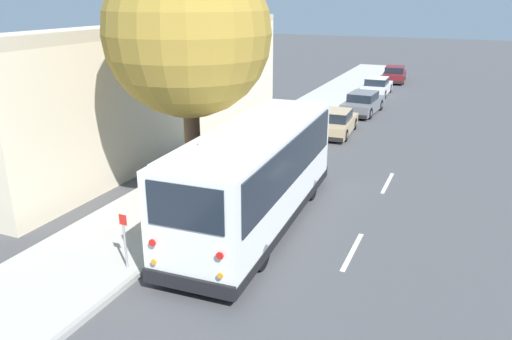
{
  "coord_description": "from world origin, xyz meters",
  "views": [
    {
      "loc": [
        -12.84,
        -5.75,
        6.86
      ],
      "look_at": [
        1.79,
        0.56,
        1.3
      ],
      "focal_mm": 35.0,
      "sensor_mm": 36.0,
      "label": 1
    }
  ],
  "objects_px": {
    "parked_sedan_tan": "(335,123)",
    "street_tree": "(190,21)",
    "shuttle_bus": "(256,171)",
    "parked_sedan_maroon": "(394,75)",
    "sign_post_near": "(125,241)",
    "sign_post_far": "(171,207)",
    "parked_sedan_white": "(377,87)",
    "parked_sedan_gray": "(363,103)"
  },
  "relations": [
    {
      "from": "parked_sedan_tan",
      "to": "street_tree",
      "type": "relative_size",
      "value": 0.47
    },
    {
      "from": "shuttle_bus",
      "to": "street_tree",
      "type": "bearing_deg",
      "value": 77.08
    },
    {
      "from": "parked_sedan_tan",
      "to": "parked_sedan_maroon",
      "type": "bearing_deg",
      "value": -3.33
    },
    {
      "from": "sign_post_near",
      "to": "sign_post_far",
      "type": "height_order",
      "value": "sign_post_far"
    },
    {
      "from": "sign_post_near",
      "to": "parked_sedan_tan",
      "type": "bearing_deg",
      "value": -5.01
    },
    {
      "from": "parked_sedan_white",
      "to": "sign_post_near",
      "type": "bearing_deg",
      "value": 176.61
    },
    {
      "from": "parked_sedan_tan",
      "to": "parked_sedan_white",
      "type": "height_order",
      "value": "parked_sedan_tan"
    },
    {
      "from": "shuttle_bus",
      "to": "parked_sedan_tan",
      "type": "xyz_separation_m",
      "value": [
        11.75,
        0.56,
        -1.2
      ]
    },
    {
      "from": "sign_post_far",
      "to": "street_tree",
      "type": "bearing_deg",
      "value": 11.18
    },
    {
      "from": "street_tree",
      "to": "sign_post_far",
      "type": "height_order",
      "value": "street_tree"
    },
    {
      "from": "parked_sedan_maroon",
      "to": "sign_post_near",
      "type": "bearing_deg",
      "value": 172.57
    },
    {
      "from": "parked_sedan_gray",
      "to": "parked_sedan_white",
      "type": "distance_m",
      "value": 6.54
    },
    {
      "from": "shuttle_bus",
      "to": "parked_sedan_maroon",
      "type": "bearing_deg",
      "value": -1.87
    },
    {
      "from": "parked_sedan_tan",
      "to": "parked_sedan_maroon",
      "type": "height_order",
      "value": "parked_sedan_maroon"
    },
    {
      "from": "sign_post_far",
      "to": "parked_sedan_tan",
      "type": "bearing_deg",
      "value": -5.81
    },
    {
      "from": "parked_sedan_maroon",
      "to": "street_tree",
      "type": "distance_m",
      "value": 30.46
    },
    {
      "from": "sign_post_near",
      "to": "sign_post_far",
      "type": "xyz_separation_m",
      "value": [
        2.19,
        0.0,
        0.06
      ]
    },
    {
      "from": "parked_sedan_gray",
      "to": "parked_sedan_tan",
      "type": "bearing_deg",
      "value": 179.89
    },
    {
      "from": "shuttle_bus",
      "to": "sign_post_near",
      "type": "distance_m",
      "value": 4.56
    },
    {
      "from": "shuttle_bus",
      "to": "parked_sedan_gray",
      "type": "xyz_separation_m",
      "value": [
        17.22,
        0.25,
        -1.18
      ]
    },
    {
      "from": "parked_sedan_maroon",
      "to": "parked_sedan_gray",
      "type": "bearing_deg",
      "value": 175.63
    },
    {
      "from": "sign_post_near",
      "to": "sign_post_far",
      "type": "distance_m",
      "value": 2.19
    },
    {
      "from": "parked_sedan_maroon",
      "to": "sign_post_far",
      "type": "xyz_separation_m",
      "value": [
        -32.16,
        1.6,
        0.39
      ]
    },
    {
      "from": "parked_sedan_gray",
      "to": "parked_sedan_white",
      "type": "xyz_separation_m",
      "value": [
        6.53,
        0.35,
        -0.03
      ]
    },
    {
      "from": "street_tree",
      "to": "sign_post_near",
      "type": "relative_size",
      "value": 5.99
    },
    {
      "from": "parked_sedan_maroon",
      "to": "sign_post_far",
      "type": "relative_size",
      "value": 2.71
    },
    {
      "from": "sign_post_near",
      "to": "sign_post_far",
      "type": "relative_size",
      "value": 0.92
    },
    {
      "from": "parked_sedan_tan",
      "to": "parked_sedan_white",
      "type": "distance_m",
      "value": 12.0
    },
    {
      "from": "parked_sedan_white",
      "to": "street_tree",
      "type": "relative_size",
      "value": 0.47
    },
    {
      "from": "parked_sedan_white",
      "to": "parked_sedan_maroon",
      "type": "relative_size",
      "value": 0.97
    },
    {
      "from": "parked_sedan_gray",
      "to": "sign_post_near",
      "type": "bearing_deg",
      "value": 178.58
    },
    {
      "from": "shuttle_bus",
      "to": "parked_sedan_maroon",
      "type": "relative_size",
      "value": 2.1
    },
    {
      "from": "shuttle_bus",
      "to": "sign_post_near",
      "type": "relative_size",
      "value": 6.17
    },
    {
      "from": "parked_sedan_gray",
      "to": "shuttle_bus",
      "type": "bearing_deg",
      "value": -176.03
    },
    {
      "from": "parked_sedan_gray",
      "to": "sign_post_far",
      "type": "height_order",
      "value": "sign_post_far"
    },
    {
      "from": "street_tree",
      "to": "parked_sedan_gray",
      "type": "bearing_deg",
      "value": -7.27
    },
    {
      "from": "shuttle_bus",
      "to": "sign_post_far",
      "type": "distance_m",
      "value": 2.79
    },
    {
      "from": "parked_sedan_gray",
      "to": "sign_post_far",
      "type": "bearing_deg",
      "value": 178.06
    },
    {
      "from": "sign_post_near",
      "to": "sign_post_far",
      "type": "bearing_deg",
      "value": 0.0
    },
    {
      "from": "parked_sedan_gray",
      "to": "sign_post_near",
      "type": "height_order",
      "value": "sign_post_near"
    },
    {
      "from": "parked_sedan_gray",
      "to": "parked_sedan_white",
      "type": "relative_size",
      "value": 1.05
    },
    {
      "from": "parked_sedan_tan",
      "to": "street_tree",
      "type": "bearing_deg",
      "value": 168.14
    }
  ]
}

